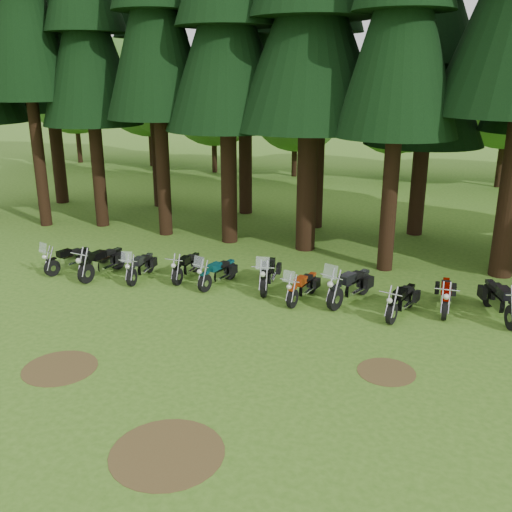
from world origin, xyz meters
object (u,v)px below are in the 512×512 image
object	(u,v)px
motorcycle_1	(102,263)
motorcycle_6	(302,288)
motorcycle_4	(218,273)
motorcycle_8	(401,301)
motorcycle_2	(141,267)
motorcycle_7	(350,287)
motorcycle_10	(501,301)
motorcycle_9	(445,296)
motorcycle_5	(268,274)
motorcycle_0	(69,260)
motorcycle_3	(187,267)

from	to	relation	value
motorcycle_1	motorcycle_6	bearing A→B (deg)	9.44
motorcycle_4	motorcycle_8	xyz separation A→B (m)	(6.06, -0.41, 0.00)
motorcycle_2	motorcycle_7	distance (m)	7.20
motorcycle_1	motorcycle_2	world-z (taller)	motorcycle_2
motorcycle_8	motorcycle_10	size ratio (longest dim) A/B	0.86
motorcycle_7	motorcycle_9	xyz separation A→B (m)	(2.82, 0.37, -0.07)
motorcycle_2	motorcycle_8	size ratio (longest dim) A/B	1.00
motorcycle_2	motorcycle_5	world-z (taller)	motorcycle_5
motorcycle_7	motorcycle_4	bearing A→B (deg)	-158.37
motorcycle_4	motorcycle_6	size ratio (longest dim) A/B	1.01
motorcycle_2	motorcycle_9	distance (m)	10.04
motorcycle_0	motorcycle_2	distance (m)	2.87
motorcycle_7	motorcycle_10	size ratio (longest dim) A/B	0.99
motorcycle_1	motorcycle_5	xyz separation A→B (m)	(5.84, 0.84, 0.00)
motorcycle_0	motorcycle_9	xyz separation A→B (m)	(12.88, 0.90, 0.01)
motorcycle_2	motorcycle_5	distance (m)	4.47
motorcycle_1	motorcycle_3	distance (m)	3.00
motorcycle_2	motorcycle_6	world-z (taller)	motorcycle_2
motorcycle_4	motorcycle_5	size ratio (longest dim) A/B	0.89
motorcycle_0	motorcycle_8	bearing A→B (deg)	17.71
motorcycle_4	motorcycle_1	bearing A→B (deg)	-159.52
motorcycle_4	motorcycle_6	bearing A→B (deg)	8.21
motorcycle_5	motorcycle_8	bearing A→B (deg)	-18.83
motorcycle_4	motorcycle_10	bearing A→B (deg)	16.29
motorcycle_5	motorcycle_6	bearing A→B (deg)	-34.54
motorcycle_3	motorcycle_2	bearing A→B (deg)	-157.48
motorcycle_3	motorcycle_5	bearing A→B (deg)	1.50
motorcycle_0	motorcycle_6	world-z (taller)	motorcycle_0
motorcycle_5	motorcycle_7	bearing A→B (deg)	-14.80
motorcycle_3	motorcycle_8	distance (m)	7.37
motorcycle_2	motorcycle_10	xyz separation A→B (m)	(11.54, 0.70, 0.08)
motorcycle_2	motorcycle_9	xyz separation A→B (m)	(10.01, 0.76, 0.01)
motorcycle_0	motorcycle_4	xyz separation A→B (m)	(5.62, 0.46, 0.00)
motorcycle_5	motorcycle_10	xyz separation A→B (m)	(7.12, 0.04, 0.03)
motorcycle_4	motorcycle_6	xyz separation A→B (m)	(3.01, -0.29, -0.01)
motorcycle_0	motorcycle_1	xyz separation A→B (m)	(1.45, -0.03, 0.05)
motorcycle_2	motorcycle_5	bearing A→B (deg)	3.08
motorcycle_2	motorcycle_7	xyz separation A→B (m)	(7.18, 0.39, 0.08)
motorcycle_5	motorcycle_9	size ratio (longest dim) A/B	1.08
motorcycle_4	motorcycle_8	distance (m)	6.07
motorcycle_7	motorcycle_10	world-z (taller)	motorcycle_10
motorcycle_7	motorcycle_8	bearing A→B (deg)	4.35
motorcycle_9	motorcycle_2	bearing A→B (deg)	-177.30
motorcycle_1	motorcycle_4	distance (m)	4.21
motorcycle_10	motorcycle_9	bearing A→B (deg)	158.11
motorcycle_10	motorcycle_3	bearing A→B (deg)	160.69
motorcycle_0	motorcycle_3	bearing A→B (deg)	27.22
motorcycle_4	motorcycle_9	size ratio (longest dim) A/B	0.96
motorcycle_3	motorcycle_7	world-z (taller)	motorcycle_7
motorcycle_5	motorcycle_6	world-z (taller)	motorcycle_5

